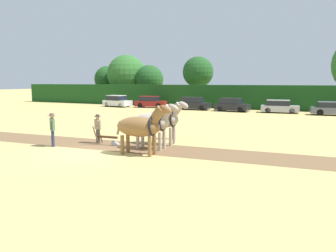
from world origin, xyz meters
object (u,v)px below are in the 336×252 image
(farmer_at_plow, at_px, (98,127))
(parked_car_center_right, at_px, (279,107))
(tree_far_left, at_px, (108,79))
(draft_horse_trail_left, at_px, (164,119))
(parked_car_left, at_px, (150,102))
(parked_car_center_left, at_px, (193,104))
(draft_horse_lead_right, at_px, (153,122))
(farmer_beside_team, at_px, (174,123))
(draft_horse_lead_left, at_px, (140,126))
(parked_car_far_left, at_px, (117,101))
(farmer_onlooker_left, at_px, (52,127))
(tree_left, at_px, (126,74))
(plow, at_px, (109,139))
(tree_center, at_px, (198,72))
(tree_center_left, at_px, (149,79))
(parked_car_right, at_px, (333,109))
(parked_car_center, at_px, (232,105))

(farmer_at_plow, relative_size, parked_car_center_right, 0.39)
(tree_far_left, relative_size, draft_horse_trail_left, 2.32)
(parked_car_left, distance_m, parked_car_center_left, 6.50)
(draft_horse_lead_right, bearing_deg, farmer_beside_team, 90.74)
(draft_horse_lead_left, height_order, parked_car_far_left, draft_horse_lead_left)
(farmer_onlooker_left, bearing_deg, tree_left, 65.36)
(draft_horse_lead_right, relative_size, farmer_beside_team, 1.54)
(tree_far_left, bearing_deg, parked_car_left, -34.62)
(plow, bearing_deg, tree_center, 97.96)
(tree_center_left, xyz_separation_m, draft_horse_trail_left, (17.99, -30.81, -2.41))
(tree_center, height_order, parked_car_left, tree_center)
(tree_left, relative_size, draft_horse_trail_left, 2.94)
(tree_far_left, distance_m, farmer_at_plow, 41.32)
(parked_car_far_left, bearing_deg, tree_left, 122.43)
(draft_horse_lead_right, distance_m, parked_car_left, 27.57)
(plow, height_order, parked_car_far_left, parked_car_far_left)
(parked_car_center_right, bearing_deg, tree_center, 143.25)
(draft_horse_lead_left, xyz_separation_m, farmer_onlooker_left, (-5.27, -0.33, -0.29))
(tree_left, bearing_deg, draft_horse_trail_left, -54.08)
(tree_center_left, bearing_deg, parked_car_left, -60.14)
(draft_horse_lead_right, relative_size, farmer_at_plow, 1.62)
(farmer_at_plow, bearing_deg, tree_center_left, 51.03)
(farmer_at_plow, distance_m, parked_car_left, 25.96)
(farmer_at_plow, xyz_separation_m, farmer_beside_team, (3.31, 3.04, 0.06))
(tree_center, xyz_separation_m, parked_car_far_left, (-8.96, -7.95, -4.10))
(parked_car_center_left, bearing_deg, tree_center_left, 139.02)
(parked_car_center_left, relative_size, parked_car_center_right, 1.01)
(farmer_at_plow, xyz_separation_m, parked_car_center_left, (-3.37, 23.31, -0.20))
(tree_left, xyz_separation_m, parked_car_center_left, (15.55, -8.99, -3.93))
(tree_far_left, distance_m, parked_car_right, 37.70)
(tree_center, height_order, parked_car_far_left, tree_center)
(draft_horse_lead_left, height_order, draft_horse_lead_right, draft_horse_lead_left)
(parked_car_far_left, relative_size, parked_car_left, 0.96)
(parked_car_center_right, distance_m, parked_car_right, 5.38)
(farmer_onlooker_left, bearing_deg, draft_horse_lead_right, -32.63)
(tree_left, relative_size, parked_car_right, 1.71)
(draft_horse_lead_left, distance_m, draft_horse_lead_right, 1.44)
(draft_horse_lead_left, height_order, farmer_at_plow, draft_horse_lead_left)
(farmer_onlooker_left, xyz_separation_m, parked_car_center_left, (-1.78, 25.14, -0.32))
(draft_horse_lead_left, bearing_deg, parked_car_far_left, 122.67)
(draft_horse_trail_left, relative_size, parked_car_center_left, 0.64)
(tree_center, bearing_deg, draft_horse_lead_left, -73.97)
(farmer_at_plow, relative_size, parked_car_right, 0.35)
(draft_horse_trail_left, xyz_separation_m, parked_car_right, (8.80, 21.74, -0.72))
(draft_horse_lead_left, distance_m, parked_car_left, 28.88)
(parked_car_center, bearing_deg, parked_car_center_right, 9.33)
(parked_car_left, bearing_deg, tree_left, 126.22)
(tree_far_left, xyz_separation_m, parked_car_center_right, (30.69, -10.14, -3.18))
(tree_far_left, bearing_deg, farmer_at_plow, -54.76)
(tree_left, xyz_separation_m, tree_center_left, (4.41, -0.11, -0.85))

